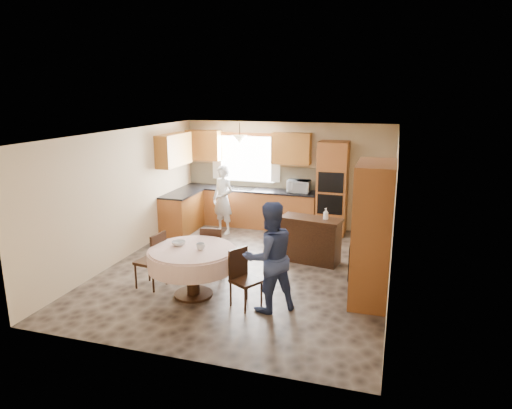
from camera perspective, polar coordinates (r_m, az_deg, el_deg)
The scene contains 36 objects.
floor at distance 8.51m, azimuth -1.06°, elevation -8.09°, with size 5.00×6.00×0.01m, color brown.
ceiling at distance 7.92m, azimuth -1.14°, elevation 8.92°, with size 5.00×6.00×0.01m, color white.
wall_back at distance 10.95m, azimuth 3.81°, elevation 3.71°, with size 5.00×0.02×2.50m, color tan.
wall_front at distance 5.48m, azimuth -11.00°, elevation -7.12°, with size 5.00×0.02×2.50m, color tan.
wall_left at distance 9.20m, azimuth -16.07°, elevation 1.20°, with size 0.02×6.00×2.50m, color tan.
wall_right at distance 7.74m, azimuth 16.77°, elevation -1.21°, with size 0.02×6.00×2.50m, color tan.
window at distance 11.15m, azimuth -1.22°, elevation 5.75°, with size 1.40×0.03×1.10m, color white.
curtain_left at distance 11.35m, azimuth -4.92°, elevation 6.10°, with size 0.22×0.02×1.15m, color white.
curtain_right at distance 10.88m, azimuth 2.47°, elevation 5.80°, with size 0.22×0.02×1.15m, color white.
base_cab_back at distance 11.07m, azimuth -0.91°, elevation -0.44°, with size 3.30×0.60×0.88m, color #AF5D2E.
counter_back at distance 10.96m, azimuth -0.91°, elevation 1.89°, with size 3.30×0.64×0.04m, color black.
base_cab_left at distance 10.76m, azimuth -9.25°, elevation -1.05°, with size 0.60×1.20×0.88m, color #AF5D2E.
counter_left at distance 10.65m, azimuth -9.35°, elevation 1.34°, with size 0.64×1.20×0.04m, color black.
backsplash at distance 11.18m, azimuth -0.46°, elevation 3.59°, with size 3.30×0.02×0.55m, color #C7B78C.
wall_cab_left at distance 11.34m, azimuth -6.54°, elevation 7.38°, with size 0.85×0.33×0.72m, color #B37B2C.
wall_cab_right at distance 10.66m, azimuth 4.45°, elevation 7.01°, with size 0.90×0.33×0.72m, color #B37B2C.
wall_cab_side at distance 10.54m, azimuth -10.23°, elevation 6.75°, with size 0.33×1.20×0.72m, color #B37B2C.
oven_tower at distance 10.49m, azimuth 9.52°, elevation 2.03°, with size 0.66×0.62×2.12m, color #AF5D2E.
oven_upper at distance 10.14m, azimuth 9.32°, elevation 2.73°, with size 0.56×0.01×0.45m, color black.
oven_lower at distance 10.25m, azimuth 9.21°, elevation -0.01°, with size 0.56×0.01×0.45m, color black.
pendant at distance 10.63m, azimuth -2.05°, elevation 8.16°, with size 0.36×0.36×0.18m, color beige.
sideboard at distance 8.81m, azimuth 6.84°, elevation -4.57°, with size 1.15×0.47×0.82m, color #341E0E.
space_heater at distance 8.17m, azimuth 13.08°, elevation -7.18°, with size 0.44×0.31×0.60m, color black.
cupboard at distance 7.23m, azimuth 14.40°, elevation -3.47°, with size 0.57×1.14×2.17m, color #AF5D2E.
dining_table at distance 7.32m, azimuth -7.96°, elevation -6.76°, with size 1.40×1.40×0.80m.
chair_left at distance 7.77m, azimuth -12.64°, elevation -6.49°, with size 0.46×0.46×0.95m.
chair_back at distance 8.07m, azimuth -5.44°, elevation -5.58°, with size 0.45×0.45×0.92m.
chair_right at distance 7.00m, azimuth -1.68°, elevation -8.77°, with size 0.53×0.53×0.89m.
framed_picture at distance 9.09m, azimuth 16.87°, elevation 3.67°, with size 0.06×0.63×0.52m.
microwave at distance 10.57m, azimuth 5.34°, elevation 2.27°, with size 0.51×0.35×0.28m, color silver.
person_sink at distance 10.45m, azimuth -4.15°, elevation 0.62°, with size 0.58×0.38×1.58m, color silver.
person_dining at distance 6.74m, azimuth 1.68°, elevation -6.56°, with size 0.81×0.63×1.67m, color navy.
bowl_sideboard at distance 8.71m, azimuth 5.65°, elevation -1.75°, with size 0.21×0.21×0.05m, color #B2B2B2.
bottle_sideboard at distance 8.61m, azimuth 8.72°, elevation -1.30°, with size 0.10×0.10×0.27m, color silver.
cup_table at distance 7.17m, azimuth -6.94°, elevation -5.25°, with size 0.14×0.14×0.11m, color #B2B2B2.
bowl_table at distance 7.43m, azimuth -9.65°, elevation -4.81°, with size 0.22×0.22×0.07m, color #B2B2B2.
Camera 1 is at (2.47, -7.49, 3.20)m, focal length 32.00 mm.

